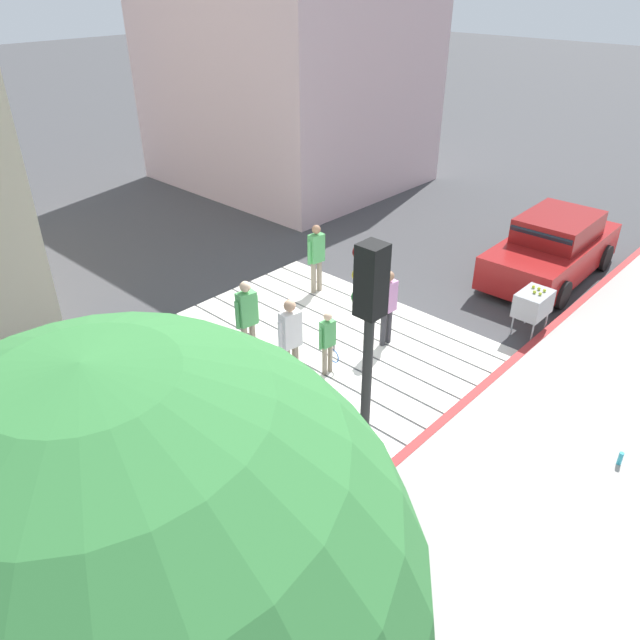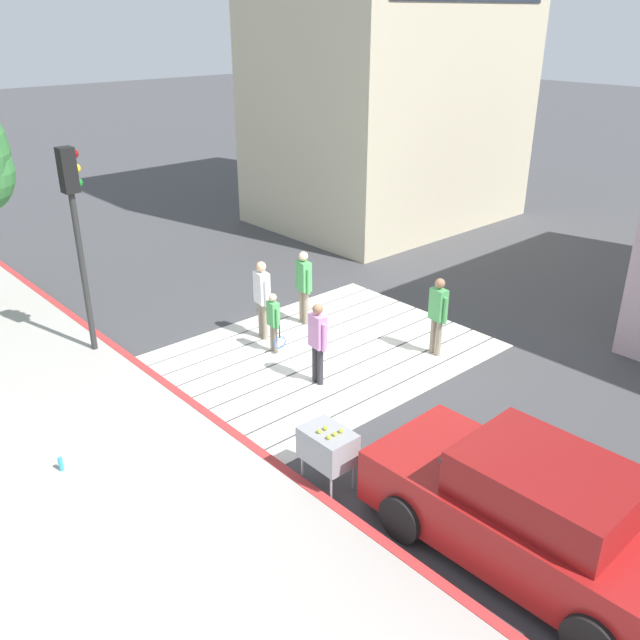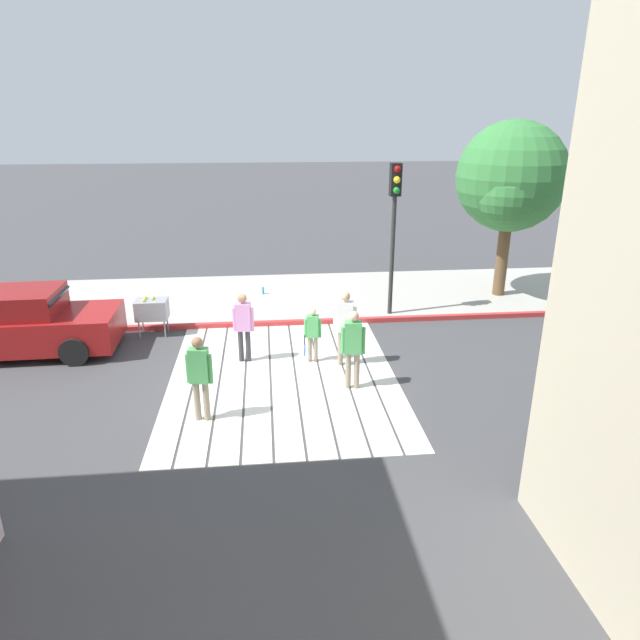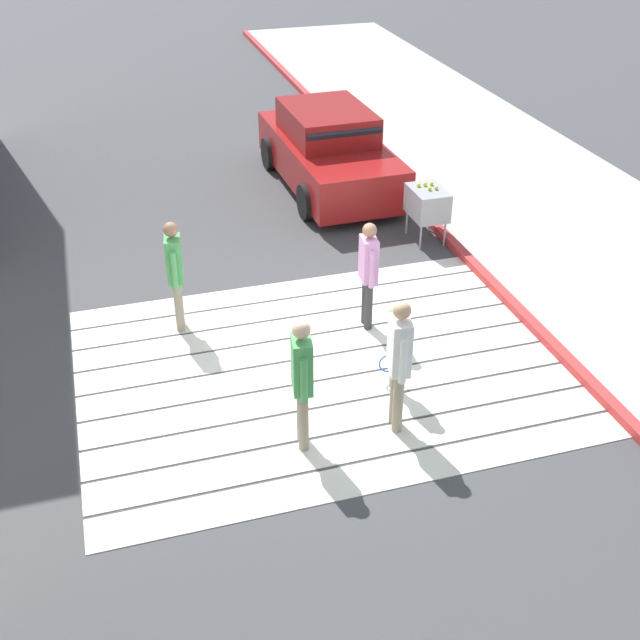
# 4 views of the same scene
# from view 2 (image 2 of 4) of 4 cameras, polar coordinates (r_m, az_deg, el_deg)

# --- Properties ---
(ground_plane) EXTENTS (120.00, 120.00, 0.00)m
(ground_plane) POSITION_cam_2_polar(r_m,az_deg,el_deg) (14.20, 0.43, -2.75)
(ground_plane) COLOR #424244
(crosswalk_stripes) EXTENTS (6.40, 4.90, 0.01)m
(crosswalk_stripes) POSITION_cam_2_polar(r_m,az_deg,el_deg) (14.20, 0.43, -2.73)
(crosswalk_stripes) COLOR silver
(crosswalk_stripes) RESTS_ON ground
(sidewalk_west) EXTENTS (4.80, 40.00, 0.12)m
(sidewalk_west) POSITION_cam_2_polar(r_m,az_deg,el_deg) (11.71, -20.71, -10.67)
(sidewalk_west) COLOR #ADA8A0
(sidewalk_west) RESTS_ON ground
(curb_painted) EXTENTS (0.16, 40.00, 0.13)m
(curb_painted) POSITION_cam_2_polar(r_m,az_deg,el_deg) (12.50, -10.76, -6.97)
(curb_painted) COLOR #BC3333
(curb_painted) RESTS_ON ground
(building_far_north) EXTENTS (8.00, 6.04, 12.92)m
(building_far_north) POSITION_cam_2_polar(r_m,az_deg,el_deg) (23.12, 6.09, 24.23)
(building_far_north) COLOR beige
(building_far_north) RESTS_ON ground
(car_parked_near_curb) EXTENTS (2.06, 4.34, 1.57)m
(car_parked_near_curb) POSITION_cam_2_polar(r_m,az_deg,el_deg) (9.27, 17.40, -15.26)
(car_parked_near_curb) COLOR maroon
(car_parked_near_curb) RESTS_ON ground
(traffic_light_corner) EXTENTS (0.39, 0.28, 4.24)m
(traffic_light_corner) POSITION_cam_2_polar(r_m,az_deg,el_deg) (13.88, -19.88, 8.59)
(traffic_light_corner) COLOR #2D2D2D
(traffic_light_corner) RESTS_ON ground
(tennis_ball_cart) EXTENTS (0.56, 0.80, 1.02)m
(tennis_ball_cart) POSITION_cam_2_polar(r_m,az_deg,el_deg) (10.10, 0.66, -10.54)
(tennis_ball_cart) COLOR #99999E
(tennis_ball_cart) RESTS_ON ground
(water_bottle) EXTENTS (0.07, 0.07, 0.22)m
(water_bottle) POSITION_cam_2_polar(r_m,az_deg,el_deg) (11.25, -20.94, -11.22)
(water_bottle) COLOR #33A5BF
(water_bottle) RESTS_ON sidewalk_west
(pedestrian_adult_lead) EXTENTS (0.27, 0.49, 1.68)m
(pedestrian_adult_lead) POSITION_cam_2_polar(r_m,az_deg,el_deg) (13.92, 9.87, 0.75)
(pedestrian_adult_lead) COLOR gray
(pedestrian_adult_lead) RESTS_ON ground
(pedestrian_adult_trailing) EXTENTS (0.28, 0.51, 1.76)m
(pedestrian_adult_trailing) POSITION_cam_2_polar(r_m,az_deg,el_deg) (14.47, -4.89, 2.16)
(pedestrian_adult_trailing) COLOR gray
(pedestrian_adult_trailing) RESTS_ON ground
(pedestrian_adult_side) EXTENTS (0.24, 0.48, 1.64)m
(pedestrian_adult_side) POSITION_cam_2_polar(r_m,az_deg,el_deg) (12.64, -0.19, -1.51)
(pedestrian_adult_side) COLOR #333338
(pedestrian_adult_side) RESTS_ON ground
(pedestrian_teen_behind) EXTENTS (0.27, 0.50, 1.72)m
(pedestrian_teen_behind) POSITION_cam_2_polar(r_m,az_deg,el_deg) (15.16, -1.38, 3.19)
(pedestrian_teen_behind) COLOR gray
(pedestrian_teen_behind) RESTS_ON ground
(pedestrian_child_with_racket) EXTENTS (0.28, 0.42, 1.32)m
(pedestrian_child_with_racket) POSITION_cam_2_polar(r_m,az_deg,el_deg) (13.92, -3.92, 0.01)
(pedestrian_child_with_racket) COLOR gray
(pedestrian_child_with_racket) RESTS_ON ground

